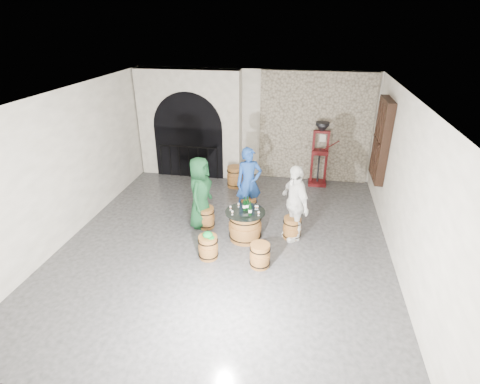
% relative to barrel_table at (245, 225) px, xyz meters
% --- Properties ---
extents(ground, '(8.00, 8.00, 0.00)m').
position_rel_barrel_table_xyz_m(ground, '(-0.38, -0.23, -0.34)').
color(ground, '#2A2A2C').
rests_on(ground, ground).
extents(wall_back, '(8.00, 0.00, 8.00)m').
position_rel_barrel_table_xyz_m(wall_back, '(-0.38, 3.77, 1.26)').
color(wall_back, silver).
rests_on(wall_back, ground).
extents(wall_front, '(8.00, 0.00, 8.00)m').
position_rel_barrel_table_xyz_m(wall_front, '(-0.38, -4.23, 1.26)').
color(wall_front, silver).
rests_on(wall_front, ground).
extents(wall_left, '(0.00, 8.00, 8.00)m').
position_rel_barrel_table_xyz_m(wall_left, '(-3.88, -0.23, 1.26)').
color(wall_left, silver).
rests_on(wall_left, ground).
extents(wall_right, '(0.00, 8.00, 8.00)m').
position_rel_barrel_table_xyz_m(wall_right, '(3.12, -0.23, 1.26)').
color(wall_right, silver).
rests_on(wall_right, ground).
extents(ceiling, '(8.00, 8.00, 0.00)m').
position_rel_barrel_table_xyz_m(ceiling, '(-0.38, -0.23, 2.86)').
color(ceiling, beige).
rests_on(ceiling, wall_back).
extents(stone_facing_panel, '(3.20, 0.12, 3.18)m').
position_rel_barrel_table_xyz_m(stone_facing_panel, '(1.42, 3.71, 1.26)').
color(stone_facing_panel, '#9F947F').
rests_on(stone_facing_panel, ground).
extents(arched_opening, '(3.10, 0.60, 3.19)m').
position_rel_barrel_table_xyz_m(arched_opening, '(-2.28, 3.51, 1.24)').
color(arched_opening, silver).
rests_on(arched_opening, ground).
extents(shuttered_window, '(0.23, 1.10, 2.00)m').
position_rel_barrel_table_xyz_m(shuttered_window, '(3.00, 2.17, 1.46)').
color(shuttered_window, black).
rests_on(shuttered_window, wall_right).
extents(barrel_table, '(0.89, 0.89, 0.69)m').
position_rel_barrel_table_xyz_m(barrel_table, '(0.00, 0.00, 0.00)').
color(barrel_table, '#935E2A').
rests_on(barrel_table, ground).
extents(barrel_stool_left, '(0.42, 0.42, 0.50)m').
position_rel_barrel_table_xyz_m(barrel_stool_left, '(-1.00, 0.35, -0.09)').
color(barrel_stool_left, '#935E2A').
rests_on(barrel_stool_left, ground).
extents(barrel_stool_far, '(0.42, 0.42, 0.50)m').
position_rel_barrel_table_xyz_m(barrel_stool_far, '(-0.09, 1.05, -0.09)').
color(barrel_stool_far, '#935E2A').
rests_on(barrel_stool_far, ground).
extents(barrel_stool_right, '(0.42, 0.42, 0.50)m').
position_rel_barrel_table_xyz_m(barrel_stool_right, '(1.03, 0.23, -0.09)').
color(barrel_stool_right, '#935E2A').
rests_on(barrel_stool_right, ground).
extents(barrel_stool_near_right, '(0.42, 0.42, 0.50)m').
position_rel_barrel_table_xyz_m(barrel_stool_near_right, '(0.46, -0.95, -0.09)').
color(barrel_stool_near_right, '#935E2A').
rests_on(barrel_stool_near_right, ground).
extents(barrel_stool_near_left, '(0.42, 0.42, 0.50)m').
position_rel_barrel_table_xyz_m(barrel_stool_near_left, '(-0.63, -0.85, -0.09)').
color(barrel_stool_near_left, '#935E2A').
rests_on(barrel_stool_near_left, ground).
extents(green_cap, '(0.25, 0.21, 0.11)m').
position_rel_barrel_table_xyz_m(green_cap, '(-0.62, -0.85, 0.21)').
color(green_cap, '#0B812B').
rests_on(green_cap, barrel_stool_near_left).
extents(person_green, '(0.61, 0.88, 1.72)m').
position_rel_barrel_table_xyz_m(person_green, '(-1.12, 0.40, 0.52)').
color(person_green, '#103C1E').
rests_on(person_green, ground).
extents(person_blue, '(0.76, 0.66, 1.76)m').
position_rel_barrel_table_xyz_m(person_blue, '(-0.10, 1.11, 0.54)').
color(person_blue, navy).
rests_on(person_blue, ground).
extents(person_white, '(0.89, 1.10, 1.75)m').
position_rel_barrel_table_xyz_m(person_white, '(1.05, 0.24, 0.53)').
color(person_white, silver).
rests_on(person_white, ground).
extents(wine_bottle_left, '(0.08, 0.08, 0.32)m').
position_rel_barrel_table_xyz_m(wine_bottle_left, '(-0.03, 0.05, 0.48)').
color(wine_bottle_left, black).
rests_on(wine_bottle_left, barrel_table).
extents(wine_bottle_center, '(0.08, 0.08, 0.32)m').
position_rel_barrel_table_xyz_m(wine_bottle_center, '(0.13, -0.13, 0.48)').
color(wine_bottle_center, black).
rests_on(wine_bottle_center, barrel_table).
extents(wine_bottle_right, '(0.08, 0.08, 0.32)m').
position_rel_barrel_table_xyz_m(wine_bottle_right, '(0.04, 0.09, 0.48)').
color(wine_bottle_right, black).
rests_on(wine_bottle_right, barrel_table).
extents(tasting_glass_a, '(0.05, 0.05, 0.10)m').
position_rel_barrel_table_xyz_m(tasting_glass_a, '(-0.25, -0.19, 0.40)').
color(tasting_glass_a, '#A55420').
rests_on(tasting_glass_a, barrel_table).
extents(tasting_glass_b, '(0.05, 0.05, 0.10)m').
position_rel_barrel_table_xyz_m(tasting_glass_b, '(0.25, 0.15, 0.40)').
color(tasting_glass_b, '#A55420').
rests_on(tasting_glass_b, barrel_table).
extents(tasting_glass_c, '(0.05, 0.05, 0.10)m').
position_rel_barrel_table_xyz_m(tasting_glass_c, '(-0.18, 0.19, 0.40)').
color(tasting_glass_c, '#A55420').
rests_on(tasting_glass_c, barrel_table).
extents(tasting_glass_d, '(0.05, 0.05, 0.10)m').
position_rel_barrel_table_xyz_m(tasting_glass_d, '(0.21, 0.15, 0.40)').
color(tasting_glass_d, '#A55420').
rests_on(tasting_glass_d, barrel_table).
extents(tasting_glass_e, '(0.05, 0.05, 0.10)m').
position_rel_barrel_table_xyz_m(tasting_glass_e, '(0.31, -0.12, 0.40)').
color(tasting_glass_e, '#A55420').
rests_on(tasting_glass_e, barrel_table).
extents(tasting_glass_f, '(0.05, 0.05, 0.10)m').
position_rel_barrel_table_xyz_m(tasting_glass_f, '(-0.33, 0.02, 0.40)').
color(tasting_glass_f, '#A55420').
rests_on(tasting_glass_f, barrel_table).
extents(side_barrel, '(0.47, 0.47, 0.62)m').
position_rel_barrel_table_xyz_m(side_barrel, '(-0.76, 2.74, -0.03)').
color(side_barrel, '#935E2A').
rests_on(side_barrel, ground).
extents(corking_press, '(0.77, 0.42, 1.88)m').
position_rel_barrel_table_xyz_m(corking_press, '(1.61, 3.32, 0.76)').
color(corking_press, '#470B0C').
rests_on(corking_press, ground).
extents(control_box, '(0.18, 0.10, 0.22)m').
position_rel_barrel_table_xyz_m(control_box, '(1.67, 3.63, 1.01)').
color(control_box, silver).
rests_on(control_box, wall_back).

